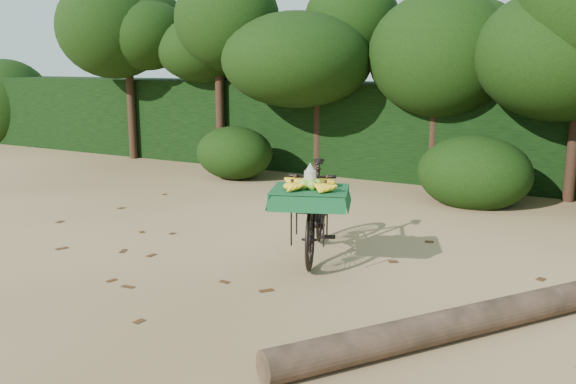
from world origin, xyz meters
The scene contains 7 objects.
ground centered at (0.00, 0.00, 0.00)m, with size 80.00×80.00×0.00m, color tan.
vendor_bicycle centered at (0.50, 0.75, 0.56)m, with size 1.25×1.94×1.10m.
fallen_log centered at (2.51, -0.55, 0.13)m, with size 0.26×0.26×3.57m, color brown.
hedge_backdrop centered at (0.00, 6.30, 0.90)m, with size 26.00×1.80×1.80m, color black.
tree_row centered at (-0.65, 5.50, 2.00)m, with size 14.50×2.00×4.00m, color black, non-canonical shape.
bush_clumps centered at (0.50, 4.30, 0.45)m, with size 8.80×1.70×0.90m, color black, non-canonical shape.
leaf_litter centered at (0.00, 0.65, 0.01)m, with size 7.00×7.30×0.01m, color #442712, non-canonical shape.
Camera 1 is at (3.50, -5.29, 2.19)m, focal length 38.00 mm.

